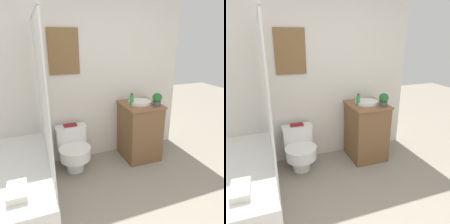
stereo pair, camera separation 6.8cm
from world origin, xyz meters
The scene contains 8 objects.
wall_back centered at (0.00, 2.08, 1.26)m, with size 3.27×0.07×2.50m.
shower_area centered at (-0.80, 1.27, 0.30)m, with size 0.63×1.57×1.98m.
toilet centered at (-0.15, 1.78, 0.30)m, with size 0.43×0.54×0.59m.
vanity centered at (0.86, 1.76, 0.43)m, with size 0.54×0.57×0.86m.
sink centered at (0.86, 1.78, 0.88)m, with size 0.34×0.37×0.13m.
soap_bottle centered at (0.71, 1.75, 0.93)m, with size 0.06×0.06×0.17m.
potted_plant centered at (1.03, 1.59, 0.95)m, with size 0.13×0.13×0.18m.
book_on_tank centered at (-0.15, 1.93, 0.60)m, with size 0.18×0.09×0.02m.
Camera 1 is at (-0.62, -0.92, 1.78)m, focal length 35.00 mm.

